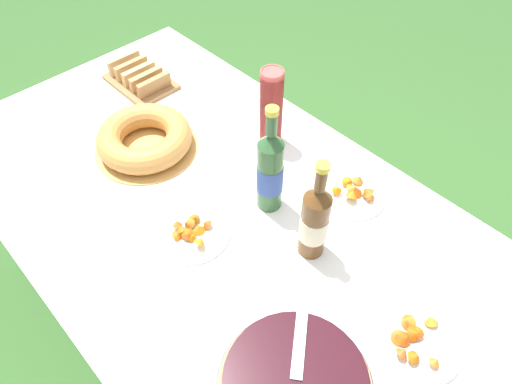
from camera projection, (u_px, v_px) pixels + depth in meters
The scene contains 11 objects.
ground_plane at pixel (226, 317), 1.89m from camera, with size 16.00×16.00×0.00m, color #335B28.
garden_table at pixel (216, 218), 1.38m from camera, with size 1.81×1.00×0.73m.
tablecloth at pixel (214, 207), 1.35m from camera, with size 1.82×1.01×0.10m.
bundt_cake at pixel (145, 138), 1.46m from camera, with size 0.33×0.33×0.09m.
cup_stack at pixel (271, 108), 1.42m from camera, with size 0.07×0.07×0.27m.
cider_bottle_green at pixel (270, 171), 1.23m from camera, with size 0.07×0.07×0.35m.
cider_bottle_amber at pixel (314, 221), 1.14m from camera, with size 0.07×0.07×0.32m.
snack_plate_near at pixel (353, 192), 1.35m from camera, with size 0.20×0.20×0.06m.
snack_plate_left at pixel (191, 230), 1.26m from camera, with size 0.22×0.22×0.05m.
snack_plate_right at pixel (415, 337), 1.05m from camera, with size 0.22×0.22×0.05m.
bread_board at pixel (140, 78), 1.70m from camera, with size 0.26×0.18×0.07m.
Camera 1 is at (0.70, -0.50, 1.76)m, focal length 32.00 mm.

